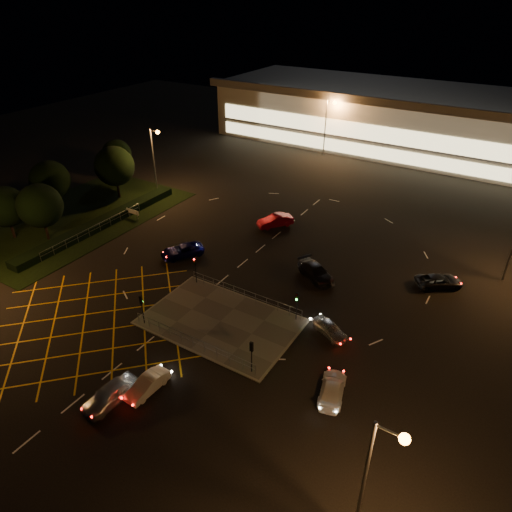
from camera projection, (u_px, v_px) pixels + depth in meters
The scene contains 25 objects.
ground at pixel (216, 305), 45.88m from camera, with size 180.00×180.00×0.00m, color black.
pedestrian_island at pixel (221, 322), 43.50m from camera, with size 14.00×9.00×0.12m, color #4C4944.
grass_verge at pixel (77, 217), 62.81m from camera, with size 18.00×30.00×0.08m, color black.
hedge at pixel (101, 223), 60.33m from camera, with size 2.00×26.00×1.00m, color black.
supermarket at pixel (402, 118), 88.39m from camera, with size 72.00×26.50×10.50m.
streetlight_se at pixel (375, 471), 23.11m from camera, with size 1.78×0.56×10.03m.
streetlight_nw at pixel (155, 153), 66.22m from camera, with size 1.78×0.56×10.03m.
streetlight_far_left at pixel (328, 120), 81.85m from camera, with size 1.78×0.56×10.03m.
signal_sw at pixel (142, 304), 42.08m from camera, with size 0.28×0.30×3.15m.
signal_se at pixel (252, 351), 36.70m from camera, with size 0.28×0.30×3.15m.
signal_nw at pixel (195, 265), 47.92m from camera, with size 0.28×0.30×3.15m.
signal_ne at pixel (297, 300), 42.53m from camera, with size 0.28×0.30×3.15m.
tree_a at pixel (5, 207), 55.65m from camera, with size 5.04×5.04×6.86m.
tree_b at pixel (50, 180), 62.23m from camera, with size 5.40×5.40×7.35m.
tree_c at pixel (114, 166), 66.12m from camera, with size 5.76×5.76×7.84m.
tree_d at pixel (117, 154), 73.67m from camera, with size 4.68×4.68×6.37m.
tree_e at pixel (40, 206), 55.16m from camera, with size 5.40×5.40×7.35m.
car_near_silver at pixel (110, 394), 34.88m from camera, with size 1.85×4.61×1.57m, color silver.
car_queue_white at pixel (148, 385), 35.90m from camera, with size 1.37×3.94×1.30m, color silver.
car_left_blue at pixel (182, 251), 53.74m from camera, with size 2.32×5.04×1.40m, color #0E0D53.
car_far_dkgrey at pixel (316, 272), 49.68m from camera, with size 2.14×5.25×1.53m, color black.
car_right_silver at pixel (330, 329), 41.69m from camera, with size 1.53×3.79×1.29m, color #B8BBC0.
car_circ_red at pixel (275, 221), 60.28m from camera, with size 1.68×4.81×1.58m, color maroon.
car_east_grey at pixel (439, 281), 48.27m from camera, with size 2.26×4.90×1.36m, color black.
car_approach_white at pixel (332, 389), 35.52m from camera, with size 1.85×4.56×1.32m, color #BABABA.
Camera 1 is at (22.70, -29.25, 27.84)m, focal length 32.00 mm.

